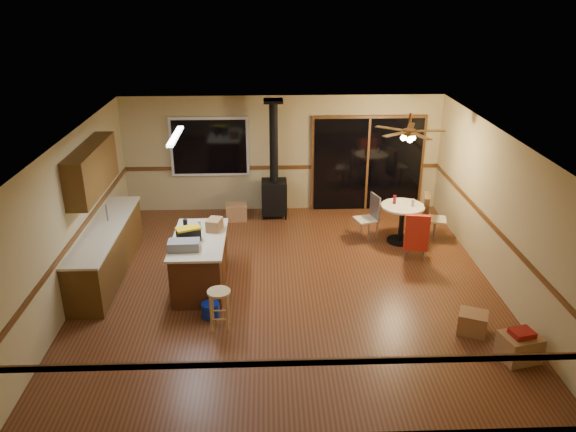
{
  "coord_description": "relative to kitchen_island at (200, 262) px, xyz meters",
  "views": [
    {
      "loc": [
        -0.33,
        -8.5,
        4.84
      ],
      "look_at": [
        0.0,
        0.3,
        1.15
      ],
      "focal_mm": 35.0,
      "sensor_mm": 36.0,
      "label": 1
    }
  ],
  "objects": [
    {
      "name": "toolbox_grey",
      "position": [
        -0.18,
        -0.43,
        0.52
      ],
      "size": [
        0.5,
        0.29,
        0.15
      ],
      "primitive_type": "cube",
      "rotation": [
        0.0,
        0.0,
        0.03
      ],
      "color": "slate",
      "rests_on": "kitchen_island"
    },
    {
      "name": "wall_right",
      "position": [
        5.0,
        0.0,
        0.85
      ],
      "size": [
        0.0,
        7.0,
        7.0
      ],
      "primitive_type": "plane",
      "rotation": [
        1.57,
        0.0,
        -1.57
      ],
      "color": "tan",
      "rests_on": "ground"
    },
    {
      "name": "box_corner_b",
      "position": [
        4.17,
        -1.55,
        -0.29
      ],
      "size": [
        0.51,
        0.48,
        0.33
      ],
      "primitive_type": "cube",
      "rotation": [
        0.0,
        0.0,
        -0.41
      ],
      "color": "olive",
      "rests_on": "floor"
    },
    {
      "name": "wall_front",
      "position": [
        1.5,
        -3.5,
        0.85
      ],
      "size": [
        7.0,
        0.0,
        7.0
      ],
      "primitive_type": "plane",
      "rotation": [
        -1.57,
        0.0,
        0.0
      ],
      "color": "tan",
      "rests_on": "ground"
    },
    {
      "name": "sliding_door",
      "position": [
        3.4,
        3.45,
        0.6
      ],
      "size": [
        2.52,
        0.1,
        2.1
      ],
      "primitive_type": "cube",
      "color": "black",
      "rests_on": "ground"
    },
    {
      "name": "toolbox_yellow_lid",
      "position": [
        -0.15,
        -0.09,
        0.67
      ],
      "size": [
        0.44,
        0.35,
        0.03
      ],
      "primitive_type": "cube",
      "rotation": [
        0.0,
        0.0,
        0.4
      ],
      "color": "gold",
      "rests_on": "toolbox_black"
    },
    {
      "name": "bottle_dark",
      "position": [
        -0.23,
        0.19,
        0.58
      ],
      "size": [
        0.09,
        0.09,
        0.26
      ],
      "primitive_type": "cylinder",
      "rotation": [
        0.0,
        0.0,
        0.19
      ],
      "color": "black",
      "rests_on": "kitchen_island"
    },
    {
      "name": "ceiling_fan",
      "position": [
        3.81,
        1.64,
        1.76
      ],
      "size": [
        0.24,
        0.24,
        0.55
      ],
      "color": "brown",
      "rests_on": "ceiling"
    },
    {
      "name": "countertop",
      "position": [
        -1.7,
        0.5,
        0.43
      ],
      "size": [
        0.64,
        3.04,
        0.04
      ],
      "primitive_type": "cube",
      "color": "beige",
      "rests_on": "lower_cabinets"
    },
    {
      "name": "wall_left",
      "position": [
        -2.0,
        0.0,
        0.85
      ],
      "size": [
        0.0,
        7.0,
        7.0
      ],
      "primitive_type": "plane",
      "rotation": [
        1.57,
        0.0,
        1.57
      ],
      "color": "tan",
      "rests_on": "ground"
    },
    {
      "name": "wall_back",
      "position": [
        1.5,
        3.5,
        0.85
      ],
      "size": [
        7.0,
        0.0,
        7.0
      ],
      "primitive_type": "plane",
      "rotation": [
        1.57,
        0.0,
        0.0
      ],
      "color": "tan",
      "rests_on": "ground"
    },
    {
      "name": "ceiling",
      "position": [
        1.5,
        0.0,
        2.15
      ],
      "size": [
        7.0,
        7.0,
        0.0
      ],
      "primitive_type": "plane",
      "rotation": [
        3.14,
        0.0,
        0.0
      ],
      "color": "silver",
      "rests_on": "ground"
    },
    {
      "name": "box_under_window",
      "position": [
        0.46,
        2.89,
        -0.27
      ],
      "size": [
        0.48,
        0.4,
        0.36
      ],
      "primitive_type": "cube",
      "rotation": [
        0.0,
        0.0,
        0.09
      ],
      "color": "olive",
      "rests_on": "floor"
    },
    {
      "name": "chair_right",
      "position": [
        4.33,
        1.73,
        0.14
      ],
      "size": [
        0.55,
        0.52,
        0.7
      ],
      "color": "#C4B391",
      "rests_on": "ground"
    },
    {
      "name": "wood_stove",
      "position": [
        1.3,
        3.05,
        0.28
      ],
      "size": [
        0.55,
        0.5,
        2.52
      ],
      "color": "black",
      "rests_on": "ground"
    },
    {
      "name": "chair_near",
      "position": [
        3.88,
        0.75,
        0.14
      ],
      "size": [
        0.49,
        0.52,
        0.7
      ],
      "color": "#C4B391",
      "rests_on": "ground"
    },
    {
      "name": "bar_stool",
      "position": [
        0.42,
        -1.29,
        -0.14
      ],
      "size": [
        0.44,
        0.44,
        0.63
      ],
      "primitive_type": "cylinder",
      "rotation": [
        0.0,
        0.0,
        0.32
      ],
      "color": "tan",
      "rests_on": "floor"
    },
    {
      "name": "chair_left",
      "position": [
        3.21,
        1.77,
        0.14
      ],
      "size": [
        0.5,
        0.5,
        0.51
      ],
      "color": "#C4B391",
      "rests_on": "ground"
    },
    {
      "name": "box_small_red",
      "position": [
        4.6,
        -2.2,
        -0.03
      ],
      "size": [
        0.34,
        0.31,
        0.08
      ],
      "primitive_type": "cube",
      "rotation": [
        0.0,
        0.0,
        0.23
      ],
      "color": "maroon",
      "rests_on": "box_corner_a"
    },
    {
      "name": "chair_rail",
      "position": [
        1.5,
        0.0,
        0.55
      ],
      "size": [
        7.0,
        7.0,
        0.08
      ],
      "primitive_type": null,
      "color": "#523014",
      "rests_on": "ground"
    },
    {
      "name": "window",
      "position": [
        -0.1,
        3.45,
        1.05
      ],
      "size": [
        1.72,
        0.1,
        1.32
      ],
      "primitive_type": "cube",
      "color": "black",
      "rests_on": "ground"
    },
    {
      "name": "blue_bucket",
      "position": [
        0.24,
        -0.98,
        -0.33
      ],
      "size": [
        0.37,
        0.37,
        0.24
      ],
      "primitive_type": "cylinder",
      "rotation": [
        0.0,
        0.0,
        0.36
      ],
      "color": "#0B20A1",
      "rests_on": "floor"
    },
    {
      "name": "glass_cream",
      "position": [
        3.99,
        1.59,
        0.4
      ],
      "size": [
        0.08,
        0.08,
        0.14
      ],
      "primitive_type": "cylinder",
      "rotation": [
        0.0,
        0.0,
        0.37
      ],
      "color": "beige",
      "rests_on": "dining_table"
    },
    {
      "name": "bottle_pink",
      "position": [
        0.26,
        0.29,
        0.55
      ],
      "size": [
        0.07,
        0.07,
        0.2
      ],
      "primitive_type": "cylinder",
      "rotation": [
        0.0,
        0.0,
        -0.09
      ],
      "color": "#D84C8C",
      "rests_on": "kitchen_island"
    },
    {
      "name": "dining_table",
      "position": [
        3.81,
        1.64,
        0.08
      ],
      "size": [
        0.85,
        0.85,
        0.78
      ],
      "color": "black",
      "rests_on": "ground"
    },
    {
      "name": "fluorescent_strip",
      "position": [
        -0.3,
        0.3,
        2.11
      ],
      "size": [
        0.1,
        1.2,
        0.04
      ],
      "primitive_type": "cube",
      "color": "white",
      "rests_on": "ceiling"
    },
    {
      "name": "kitchen_island",
      "position": [
        0.0,
        0.0,
        0.0
      ],
      "size": [
        0.88,
        1.68,
        0.9
      ],
      "color": "#4B2512",
      "rests_on": "ground"
    },
    {
      "name": "box_on_island",
      "position": [
        0.24,
        0.32,
        0.55
      ],
      "size": [
        0.29,
        0.35,
        0.2
      ],
      "primitive_type": "cube",
      "rotation": [
        0.0,
        0.0,
        -0.25
      ],
      "color": "olive",
      "rests_on": "kitchen_island"
    },
    {
      "name": "toolbox_black",
      "position": [
        -0.15,
        -0.09,
        0.55
      ],
      "size": [
        0.42,
        0.33,
        0.21
      ],
      "primitive_type": "cube",
      "rotation": [
        0.0,
        0.0,
        0.4
      ],
      "color": "black",
      "rests_on": "kitchen_island"
    },
    {
      "name": "glass_red",
      "position": [
        3.66,
        1.74,
        0.41
      ],
      "size": [
        0.07,
        0.07,
        0.17
      ],
      "primitive_type": "cylinder",
      "rotation": [
        0.0,
        0.0,
        -0.04
      ],
      "color": "#590C14",
      "rests_on": "dining_table"
    },
    {
      "name": "upper_cabinets",
      "position": [
        -1.83,
        0.7,
        1.45
      ],
      "size": [
        0.35,
        2.0,
        0.8
      ],
      "primitive_type": "cube",
      "color": "#543615",
      "rests_on": "ground"
    },
    {
      "name": "box_corner_a",
      "position": [
        4.6,
        -2.2,
        -0.26
      ],
      "size": [
        0.58,
        0.52,
        0.38
      ],
      "primitive_type": "cube",
      "rotation": [
        0.0,
        0.0,
        0.23
      ],
      "color": "olive",
      "rests_on": "floor"
    },
    {
      "name": "floor",
      "position": [
        1.5,
        0.0,
        -0.45
      ],
      "size": [
        7.0,
        7.0,
        0.0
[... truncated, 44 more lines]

